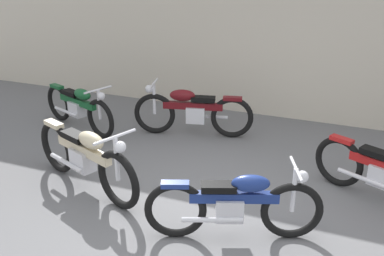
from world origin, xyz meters
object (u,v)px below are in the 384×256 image
at_px(motorcycle_green, 79,107).
at_px(motorcycle_maroon, 192,111).
at_px(motorcycle_blue, 235,204).
at_px(motorcycle_cream, 85,157).

relative_size(motorcycle_green, motorcycle_maroon, 0.92).
height_order(motorcycle_blue, motorcycle_green, motorcycle_blue).
bearing_deg(motorcycle_cream, motorcycle_maroon, 95.50).
bearing_deg(motorcycle_maroon, motorcycle_blue, 107.19).
relative_size(motorcycle_cream, motorcycle_maroon, 1.02).
relative_size(motorcycle_cream, motorcycle_green, 1.10).
bearing_deg(motorcycle_blue, motorcycle_maroon, 99.96).
bearing_deg(motorcycle_cream, motorcycle_blue, 13.01).
xyz_separation_m(motorcycle_cream, motorcycle_maroon, (0.61, 2.19, -0.02)).
height_order(motorcycle_cream, motorcycle_maroon, motorcycle_cream).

